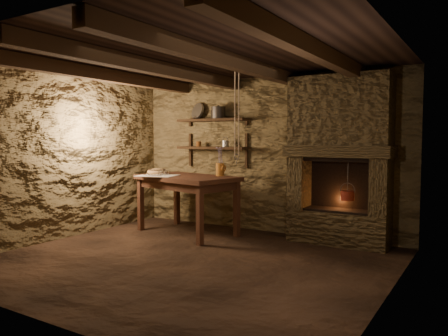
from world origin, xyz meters
The scene contains 25 objects.
floor centered at (0.00, 0.00, 0.00)m, with size 4.50×4.50×0.00m, color black.
back_wall centered at (0.00, 2.00, 1.20)m, with size 4.50×0.04×2.40m, color #4D3D24.
front_wall centered at (0.00, -2.00, 1.20)m, with size 4.50×0.04×2.40m, color #4D3D24.
left_wall centered at (-2.25, 0.00, 1.20)m, with size 0.04×4.00×2.40m, color #4D3D24.
right_wall centered at (2.25, 0.00, 1.20)m, with size 0.04×4.00×2.40m, color #4D3D24.
ceiling centered at (0.00, 0.00, 2.40)m, with size 4.50×4.00×0.04m, color black.
beam_far_left centered at (-1.50, 0.00, 2.31)m, with size 0.14×3.95×0.16m, color black.
beam_mid_left centered at (-0.50, 0.00, 2.31)m, with size 0.14×3.95×0.16m, color black.
beam_mid_right centered at (0.50, 0.00, 2.31)m, with size 0.14×3.95×0.16m, color black.
beam_far_right centered at (1.50, 0.00, 2.31)m, with size 0.14×3.95×0.16m, color black.
shelf_lower centered at (-0.85, 1.84, 1.30)m, with size 1.25×0.30×0.04m, color black.
shelf_upper centered at (-0.85, 1.84, 1.75)m, with size 1.25×0.30×0.04m, color black.
hearth centered at (1.25, 1.77, 1.23)m, with size 1.43×0.51×2.30m.
work_table centered at (-0.92, 1.21, 0.48)m, with size 1.71×1.22×0.89m.
linen_cloth centered at (-1.28, 0.96, 0.89)m, with size 0.57×0.46×0.01m, color white.
pewter_cutlery_row centered at (-1.28, 0.94, 0.90)m, with size 0.48×0.18×0.01m, color gray, non-canonical shape.
drinking_glasses centered at (-1.26, 1.07, 0.93)m, with size 0.18×0.05×0.07m, color white, non-canonical shape.
stoneware_jug centered at (-0.47, 1.45, 1.08)m, with size 0.15×0.15×0.45m.
wooden_bowl centered at (-1.50, 1.20, 0.92)m, with size 0.32×0.32×0.11m, color #A77D48.
iron_stockpot centered at (-0.75, 1.84, 1.85)m, with size 0.23×0.23×0.17m, color #2C2927.
tin_pan centered at (-1.23, 1.94, 1.91)m, with size 0.28×0.28×0.04m, color #A4A39F.
small_kettle centered at (-0.61, 1.84, 1.37)m, with size 0.15×0.11×0.15m, color #A4A39F, non-canonical shape.
rusty_tin centered at (-1.14, 1.84, 1.36)m, with size 0.08×0.08×0.08m, color #5F3013.
red_pot centered at (1.39, 1.72, 0.69)m, with size 0.22×0.22×0.54m.
hanging_ropes centered at (0.05, 1.05, 1.80)m, with size 0.08×0.08×1.20m, color tan, non-canonical shape.
Camera 1 is at (3.03, -4.11, 1.44)m, focal length 35.00 mm.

